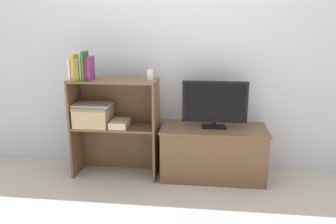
% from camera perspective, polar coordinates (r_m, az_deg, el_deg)
% --- Properties ---
extents(ground_plane, '(16.00, 16.00, 0.00)m').
position_cam_1_polar(ground_plane, '(3.10, -0.38, -12.44)').
color(ground_plane, '#BCB2A3').
extents(wall_back, '(10.00, 0.05, 2.40)m').
position_cam_1_polar(wall_back, '(3.25, 0.67, 10.91)').
color(wall_back, silver).
rests_on(wall_back, ground_plane).
extents(tv_stand, '(0.98, 0.47, 0.50)m').
position_cam_1_polar(tv_stand, '(3.18, 7.83, -6.92)').
color(tv_stand, brown).
rests_on(tv_stand, ground_plane).
extents(tv, '(0.60, 0.14, 0.44)m').
position_cam_1_polar(tv, '(3.04, 8.14, 1.54)').
color(tv, black).
rests_on(tv, tv_stand).
extents(bookshelf_lower_tier, '(0.81, 0.34, 0.50)m').
position_cam_1_polar(bookshelf_lower_tier, '(3.28, -8.73, -5.11)').
color(bookshelf_lower_tier, brown).
rests_on(bookshelf_lower_tier, ground_plane).
extents(bookshelf_upper_tier, '(0.81, 0.34, 0.44)m').
position_cam_1_polar(bookshelf_upper_tier, '(3.15, -9.06, 2.92)').
color(bookshelf_upper_tier, brown).
rests_on(bookshelf_upper_tier, bookshelf_lower_tier).
extents(book_ivory, '(0.02, 0.15, 0.20)m').
position_cam_1_polar(book_ivory, '(3.11, -16.41, 7.19)').
color(book_ivory, silver).
rests_on(book_ivory, bookshelf_upper_tier).
extents(book_mustard, '(0.03, 0.14, 0.23)m').
position_cam_1_polar(book_mustard, '(3.10, -15.89, 7.52)').
color(book_mustard, gold).
rests_on(book_mustard, bookshelf_upper_tier).
extents(book_olive, '(0.04, 0.15, 0.20)m').
position_cam_1_polar(book_olive, '(3.08, -15.20, 7.20)').
color(book_olive, olive).
rests_on(book_olive, bookshelf_upper_tier).
extents(book_tan, '(0.02, 0.13, 0.22)m').
position_cam_1_polar(book_tan, '(3.07, -14.67, 7.39)').
color(book_tan, tan).
rests_on(book_tan, bookshelf_upper_tier).
extents(book_forest, '(0.02, 0.15, 0.26)m').
position_cam_1_polar(book_forest, '(3.06, -14.23, 7.81)').
color(book_forest, '#286638').
rests_on(book_forest, bookshelf_upper_tier).
extents(book_maroon, '(0.03, 0.13, 0.20)m').
position_cam_1_polar(book_maroon, '(3.05, -13.74, 7.26)').
color(book_maroon, maroon).
rests_on(book_maroon, bookshelf_upper_tier).
extents(book_plum, '(0.02, 0.14, 0.22)m').
position_cam_1_polar(book_plum, '(3.04, -13.25, 7.42)').
color(book_plum, '#6B2D66').
rests_on(book_plum, bookshelf_upper_tier).
extents(baby_monitor, '(0.05, 0.03, 0.12)m').
position_cam_1_polar(baby_monitor, '(2.98, -3.13, 6.47)').
color(baby_monitor, white).
rests_on(baby_monitor, bookshelf_upper_tier).
extents(storage_basket_left, '(0.33, 0.31, 0.19)m').
position_cam_1_polar(storage_basket_left, '(3.18, -12.83, -0.41)').
color(storage_basket_left, tan).
rests_on(storage_basket_left, bookshelf_lower_tier).
extents(laptop, '(0.35, 0.24, 0.02)m').
position_cam_1_polar(laptop, '(3.16, -12.93, 1.28)').
color(laptop, '#BCBCC1').
rests_on(laptop, storage_basket_left).
extents(magazine_stack, '(0.16, 0.25, 0.06)m').
position_cam_1_polar(magazine_stack, '(3.11, -8.34, -1.97)').
color(magazine_stack, beige).
rests_on(magazine_stack, bookshelf_lower_tier).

